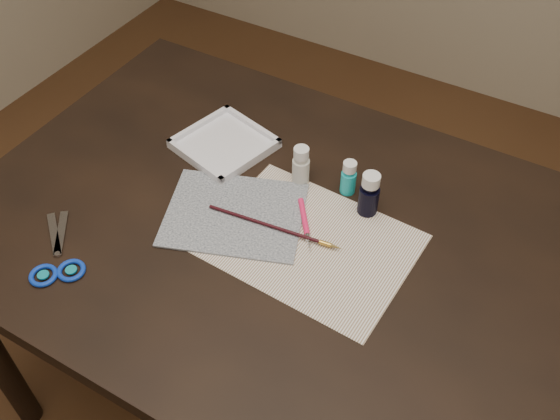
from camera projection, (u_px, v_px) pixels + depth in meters
The scene contains 11 objects.
ground at pixel (280, 402), 1.81m from camera, with size 3.50×3.50×0.02m, color #422614.
table at pixel (280, 329), 1.53m from camera, with size 1.30×0.90×0.75m, color black.
paper at pixel (310, 243), 1.23m from camera, with size 0.39×0.30×0.00m, color white.
canvas at pixel (234, 214), 1.28m from camera, with size 0.28×0.22×0.00m, color black.
paint_bottle_white at pixel (301, 165), 1.32m from camera, with size 0.04×0.04×0.09m, color silver.
paint_bottle_cyan at pixel (349, 177), 1.30m from camera, with size 0.03×0.03×0.08m, color #17B0BA.
paint_bottle_navy at pixel (369, 194), 1.25m from camera, with size 0.04×0.04×0.10m, color black.
paintbrush at pixel (274, 227), 1.24m from camera, with size 0.29×0.01×0.01m, color black, non-canonical shape.
craft_knife at pixel (305, 225), 1.25m from camera, with size 0.14×0.01×0.01m, color #FF1E5D, non-canonical shape.
scissors at pixel (53, 248), 1.21m from camera, with size 0.21×0.11×0.01m, color silver, non-canonical shape.
palette_tray at pixel (224, 143), 1.42m from camera, with size 0.19×0.19×0.02m, color white.
Camera 1 is at (0.42, -0.73, 1.69)m, focal length 40.00 mm.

